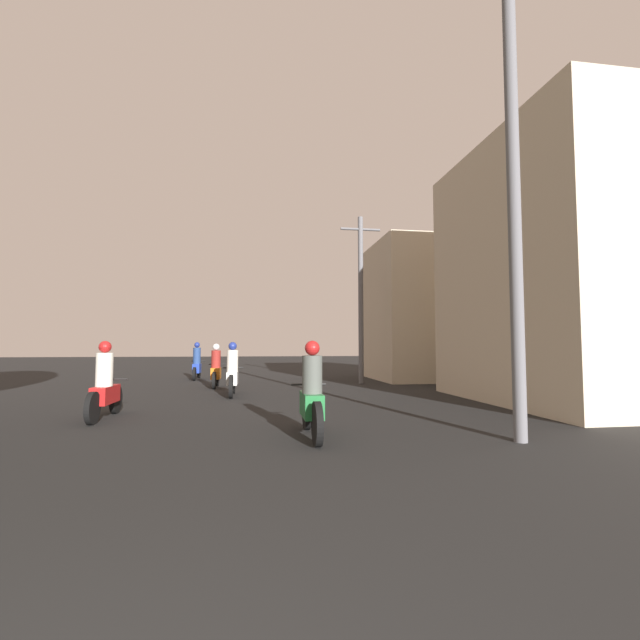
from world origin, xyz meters
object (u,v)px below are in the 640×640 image
object	(u,v)px
utility_pole_far	(361,295)
motorcycle_green	(312,398)
building_right_near	(558,272)
building_right_far	(435,312)
motorcycle_red	(105,388)
motorcycle_blue	(197,364)
motorcycle_white	(232,374)
utility_pole_near	(513,164)
motorcycle_orange	(216,370)

from	to	relation	value
utility_pole_far	motorcycle_green	bearing A→B (deg)	-108.60
building_right_near	building_right_far	size ratio (longest dim) A/B	1.14
motorcycle_red	motorcycle_blue	xyz separation A→B (m)	(0.45, 10.17, 0.04)
motorcycle_red	building_right_far	xyz separation A→B (m)	(11.00, 9.13, 2.36)
building_right_near	motorcycle_white	bearing A→B (deg)	162.14
utility_pole_near	utility_pole_far	xyz separation A→B (m)	(0.10, 10.31, -0.86)
utility_pole_near	motorcycle_orange	bearing A→B (deg)	119.59
motorcycle_green	motorcycle_orange	xyz separation A→B (m)	(-2.27, 8.66, 0.00)
motorcycle_blue	building_right_far	bearing A→B (deg)	3.73
motorcycle_red	building_right_far	size ratio (longest dim) A/B	0.33
motorcycle_green	utility_pole_near	bearing A→B (deg)	-11.91
utility_pole_far	motorcycle_white	bearing A→B (deg)	-143.37
utility_pole_near	motorcycle_white	bearing A→B (deg)	124.53
motorcycle_white	utility_pole_far	world-z (taller)	utility_pole_far
building_right_near	utility_pole_far	bearing A→B (deg)	120.91
utility_pole_near	building_right_far	bearing A→B (deg)	71.84
motorcycle_green	motorcycle_red	size ratio (longest dim) A/B	0.99
building_right_far	motorcycle_orange	bearing A→B (deg)	-163.30
motorcycle_red	building_right_near	world-z (taller)	building_right_near
building_right_far	utility_pole_near	xyz separation A→B (m)	(-4.03, -12.27, 1.34)
motorcycle_blue	utility_pole_near	xyz separation A→B (m)	(6.53, -13.31, 3.67)
motorcycle_white	motorcycle_orange	size ratio (longest dim) A/B	1.04
motorcycle_green	building_right_far	size ratio (longest dim) A/B	0.33
motorcycle_blue	utility_pole_far	xyz separation A→B (m)	(6.63, -3.00, 2.81)
motorcycle_white	utility_pole_near	world-z (taller)	utility_pole_near
motorcycle_white	motorcycle_blue	xyz separation A→B (m)	(-1.87, 6.54, 0.02)
motorcycle_white	motorcycle_green	bearing A→B (deg)	-74.47
motorcycle_red	motorcycle_orange	xyz separation A→B (m)	(1.61, 6.31, 0.00)
building_right_far	building_right_near	bearing A→B (deg)	-91.07
motorcycle_white	building_right_near	bearing A→B (deg)	-16.98
motorcycle_red	motorcycle_green	bearing A→B (deg)	-30.45
motorcycle_green	building_right_far	xyz separation A→B (m)	(7.12, 11.47, 2.36)
building_right_far	motorcycle_red	bearing A→B (deg)	-140.32
building_right_far	motorcycle_white	bearing A→B (deg)	-147.65
motorcycle_red	motorcycle_white	bearing A→B (deg)	58.06
motorcycle_blue	building_right_near	world-z (taller)	building_right_near
motorcycle_red	building_right_near	bearing A→B (deg)	5.30
motorcycle_white	building_right_near	size ratio (longest dim) A/B	0.28
motorcycle_orange	utility_pole_far	distance (m)	6.23
motorcycle_blue	motorcycle_green	bearing A→B (deg)	-65.31
building_right_near	utility_pole_near	distance (m)	5.66
motorcycle_blue	utility_pole_near	bearing A→B (deg)	-54.52
utility_pole_far	building_right_far	bearing A→B (deg)	26.55
motorcycle_orange	motorcycle_blue	distance (m)	4.03
motorcycle_red	motorcycle_orange	world-z (taller)	motorcycle_red
motorcycle_green	utility_pole_far	bearing A→B (deg)	73.93
motorcycle_orange	motorcycle_blue	world-z (taller)	motorcycle_blue
building_right_near	utility_pole_far	xyz separation A→B (m)	(-3.77, 6.29, 0.06)
motorcycle_green	building_right_far	bearing A→B (deg)	60.70
motorcycle_red	building_right_near	distance (m)	11.24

